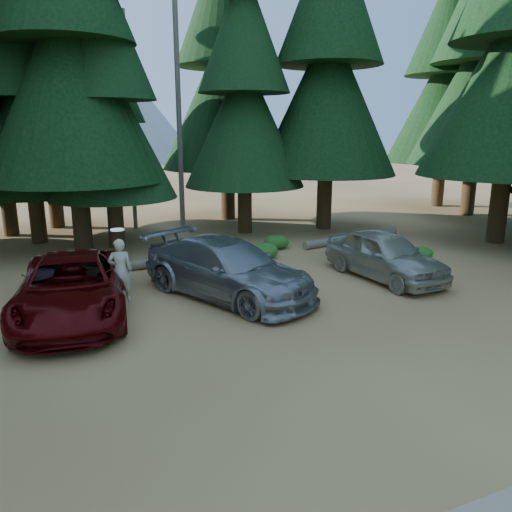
{
  "coord_description": "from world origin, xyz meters",
  "views": [
    {
      "loc": [
        -5.43,
        -8.7,
        4.75
      ],
      "look_at": [
        0.05,
        3.91,
        1.25
      ],
      "focal_mm": 35.0,
      "sensor_mm": 36.0,
      "label": 1
    }
  ],
  "objects_px": {
    "silver_minivan_center": "(228,269)",
    "log_right": "(353,238)",
    "log_mid": "(202,254)",
    "frisbee_player": "(120,270)",
    "red_pickup": "(72,287)",
    "silver_minivan_right": "(385,255)",
    "log_left": "(123,267)"
  },
  "relations": [
    {
      "from": "red_pickup",
      "to": "log_mid",
      "type": "bearing_deg",
      "value": 50.63
    },
    {
      "from": "silver_minivan_right",
      "to": "log_left",
      "type": "bearing_deg",
      "value": 146.77
    },
    {
      "from": "red_pickup",
      "to": "log_right",
      "type": "xyz_separation_m",
      "value": [
        11.77,
        4.59,
        -0.62
      ]
    },
    {
      "from": "silver_minivan_center",
      "to": "silver_minivan_right",
      "type": "relative_size",
      "value": 1.26
    },
    {
      "from": "log_left",
      "to": "log_right",
      "type": "xyz_separation_m",
      "value": [
        9.9,
        0.77,
        0.01
      ]
    },
    {
      "from": "log_left",
      "to": "log_mid",
      "type": "bearing_deg",
      "value": 11.66
    },
    {
      "from": "log_mid",
      "to": "log_right",
      "type": "xyz_separation_m",
      "value": [
        6.81,
        -0.01,
        0.05
      ]
    },
    {
      "from": "red_pickup",
      "to": "log_right",
      "type": "bearing_deg",
      "value": 29.08
    },
    {
      "from": "log_left",
      "to": "silver_minivan_right",
      "type": "bearing_deg",
      "value": -31.16
    },
    {
      "from": "silver_minivan_center",
      "to": "log_right",
      "type": "bearing_deg",
      "value": 7.07
    },
    {
      "from": "silver_minivan_center",
      "to": "log_mid",
      "type": "relative_size",
      "value": 1.89
    },
    {
      "from": "silver_minivan_center",
      "to": "log_right",
      "type": "relative_size",
      "value": 1.07
    },
    {
      "from": "silver_minivan_center",
      "to": "log_right",
      "type": "distance_m",
      "value": 8.86
    },
    {
      "from": "frisbee_player",
      "to": "log_mid",
      "type": "xyz_separation_m",
      "value": [
        3.7,
        4.55,
        -0.98
      ]
    },
    {
      "from": "log_mid",
      "to": "log_right",
      "type": "distance_m",
      "value": 6.81
    },
    {
      "from": "log_mid",
      "to": "red_pickup",
      "type": "bearing_deg",
      "value": -140.63
    },
    {
      "from": "log_mid",
      "to": "log_right",
      "type": "height_order",
      "value": "log_right"
    },
    {
      "from": "frisbee_player",
      "to": "log_mid",
      "type": "relative_size",
      "value": 0.66
    },
    {
      "from": "silver_minivan_right",
      "to": "log_mid",
      "type": "height_order",
      "value": "silver_minivan_right"
    },
    {
      "from": "red_pickup",
      "to": "log_left",
      "type": "distance_m",
      "value": 4.3
    },
    {
      "from": "red_pickup",
      "to": "silver_minivan_center",
      "type": "bearing_deg",
      "value": 6.88
    },
    {
      "from": "silver_minivan_right",
      "to": "frisbee_player",
      "type": "bearing_deg",
      "value": 172.26
    },
    {
      "from": "silver_minivan_center",
      "to": "log_left",
      "type": "bearing_deg",
      "value": 96.95
    },
    {
      "from": "red_pickup",
      "to": "silver_minivan_center",
      "type": "distance_m",
      "value": 4.27
    },
    {
      "from": "silver_minivan_center",
      "to": "frisbee_player",
      "type": "height_order",
      "value": "frisbee_player"
    },
    {
      "from": "log_mid",
      "to": "log_left",
      "type": "bearing_deg",
      "value": -169.23
    },
    {
      "from": "frisbee_player",
      "to": "log_right",
      "type": "relative_size",
      "value": 0.37
    },
    {
      "from": "frisbee_player",
      "to": "log_mid",
      "type": "height_order",
      "value": "frisbee_player"
    },
    {
      "from": "log_left",
      "to": "log_mid",
      "type": "distance_m",
      "value": 3.19
    },
    {
      "from": "silver_minivan_center",
      "to": "log_mid",
      "type": "xyz_separation_m",
      "value": [
        0.7,
        4.67,
        -0.71
      ]
    },
    {
      "from": "red_pickup",
      "to": "log_mid",
      "type": "xyz_separation_m",
      "value": [
        4.96,
        4.6,
        -0.67
      ]
    },
    {
      "from": "frisbee_player",
      "to": "log_mid",
      "type": "bearing_deg",
      "value": -117.46
    }
  ]
}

